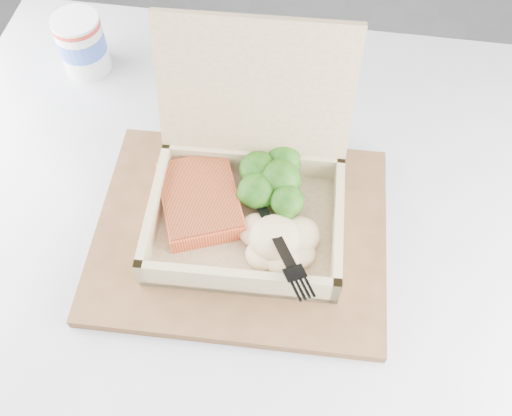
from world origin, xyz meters
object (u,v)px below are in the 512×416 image
(cafe_table, at_px, (236,312))
(serving_tray, at_px, (241,233))
(paper_cup, at_px, (81,43))
(takeout_container, at_px, (249,179))

(cafe_table, height_order, serving_tray, serving_tray)
(cafe_table, relative_size, paper_cup, 11.19)
(paper_cup, bearing_deg, cafe_table, -36.52)
(cafe_table, distance_m, paper_cup, 0.46)
(takeout_container, distance_m, paper_cup, 0.36)
(cafe_table, height_order, paper_cup, paper_cup)
(takeout_container, bearing_deg, paper_cup, 139.40)
(cafe_table, relative_size, serving_tray, 2.81)
(cafe_table, bearing_deg, paper_cup, 143.48)
(serving_tray, bearing_deg, cafe_table, -100.75)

